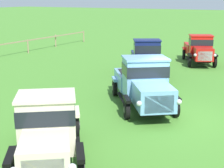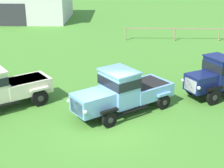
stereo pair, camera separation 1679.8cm
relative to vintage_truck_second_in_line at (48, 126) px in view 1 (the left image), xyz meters
name	(u,v)px [view 1 (the left image)]	position (x,y,z in m)	size (l,w,h in m)	color
ground_plane	(172,117)	(5.51, -1.80, -1.12)	(240.00, 240.00, 0.00)	#47842D
paddock_fence	(27,43)	(15.11, 14.80, -0.24)	(17.44, 0.58, 1.18)	#997F60
vintage_truck_second_in_line	(48,126)	(0.00, 0.00, 0.00)	(4.92, 4.21, 2.20)	black
vintage_truck_midrow_center	(144,82)	(6.18, -0.23, 0.00)	(5.38, 4.65, 2.26)	black
vintage_truck_far_side	(146,58)	(11.69, 2.08, 0.01)	(4.67, 3.58, 2.30)	black
vintage_truck_back_of_row	(199,49)	(17.49, 0.44, -0.06)	(5.05, 3.45, 2.14)	black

